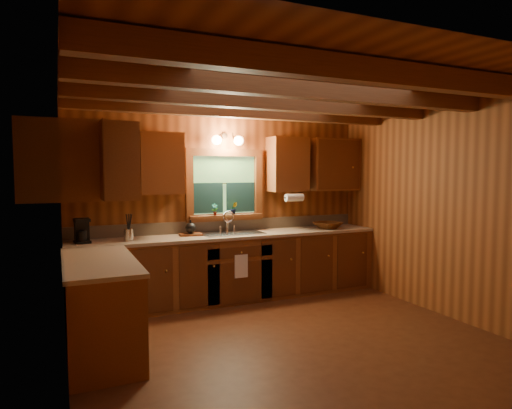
{
  "coord_description": "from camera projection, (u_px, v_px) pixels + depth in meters",
  "views": [
    {
      "loc": [
        -2.14,
        -3.95,
        1.74
      ],
      "look_at": [
        0.0,
        0.8,
        1.35
      ],
      "focal_mm": 31.11,
      "sensor_mm": 36.0,
      "label": 1
    }
  ],
  "objects": [
    {
      "name": "backsplash",
      "position": [
        224.0,
        225.0,
        6.24
      ],
      "size": [
        4.2,
        0.02,
        0.16
      ],
      "primitive_type": "cube",
      "color": "tan",
      "rests_on": "room"
    },
    {
      "name": "window",
      "position": [
        225.0,
        187.0,
        6.18
      ],
      "size": [
        1.12,
        0.08,
        1.0
      ],
      "color": "brown",
      "rests_on": "room"
    },
    {
      "name": "ceiling_beams",
      "position": [
        289.0,
        96.0,
        4.41
      ],
      "size": [
        4.2,
        2.54,
        0.18
      ],
      "color": "brown",
      "rests_on": "room"
    },
    {
      "name": "window_sill",
      "position": [
        226.0,
        216.0,
        6.17
      ],
      "size": [
        1.06,
        0.14,
        0.04
      ],
      "primitive_type": "cube",
      "color": "brown",
      "rests_on": "room"
    },
    {
      "name": "teakettle",
      "position": [
        191.0,
        228.0,
        5.81
      ],
      "size": [
        0.14,
        0.14,
        0.18
      ],
      "rotation": [
        0.0,
        0.0,
        -0.22
      ],
      "color": "black",
      "rests_on": "cutting_board"
    },
    {
      "name": "potted_plant_left",
      "position": [
        215.0,
        209.0,
        6.05
      ],
      "size": [
        0.09,
        0.07,
        0.16
      ],
      "primitive_type": "imported",
      "rotation": [
        0.0,
        0.0,
        -0.12
      ],
      "color": "#4F2611",
      "rests_on": "window_sill"
    },
    {
      "name": "sink",
      "position": [
        232.0,
        237.0,
        5.99
      ],
      "size": [
        0.82,
        0.48,
        0.43
      ],
      "color": "silver",
      "rests_on": "countertop"
    },
    {
      "name": "upper_cabinets",
      "position": [
        194.0,
        163.0,
        5.52
      ],
      "size": [
        4.19,
        1.77,
        0.78
      ],
      "color": "brown",
      "rests_on": "room"
    },
    {
      "name": "paper_towel_roll",
      "position": [
        294.0,
        198.0,
        6.26
      ],
      "size": [
        0.27,
        0.11,
        0.11
      ],
      "primitive_type": "cylinder",
      "rotation": [
        0.0,
        1.57,
        0.0
      ],
      "color": "white",
      "rests_on": "upper_cabinets"
    },
    {
      "name": "countertop",
      "position": [
        205.0,
        241.0,
        5.51
      ],
      "size": [
        4.2,
        2.24,
        0.04
      ],
      "color": "tan",
      "rests_on": "base_cabinets"
    },
    {
      "name": "cutting_board",
      "position": [
        191.0,
        234.0,
        5.82
      ],
      "size": [
        0.3,
        0.23,
        0.03
      ],
      "primitive_type": "cube",
      "rotation": [
        0.0,
        0.0,
        -0.09
      ],
      "color": "#4F2611",
      "rests_on": "countertop"
    },
    {
      "name": "dish_towel",
      "position": [
        241.0,
        266.0,
        5.71
      ],
      "size": [
        0.18,
        0.01,
        0.3
      ],
      "primitive_type": "cube",
      "color": "white",
      "rests_on": "base_cabinets"
    },
    {
      "name": "wicker_basket",
      "position": [
        328.0,
        225.0,
        6.51
      ],
      "size": [
        0.47,
        0.47,
        0.1
      ],
      "primitive_type": "imported",
      "rotation": [
        0.0,
        0.0,
        0.23
      ],
      "color": "#48230C",
      "rests_on": "countertop"
    },
    {
      "name": "base_cabinets",
      "position": [
        204.0,
        276.0,
        5.53
      ],
      "size": [
        4.2,
        2.22,
        0.86
      ],
      "color": "brown",
      "rests_on": "ground"
    },
    {
      "name": "dishwasher_panel",
      "position": [
        131.0,
        298.0,
        4.58
      ],
      "size": [
        0.02,
        0.6,
        0.8
      ],
      "primitive_type": "cube",
      "color": "white",
      "rests_on": "base_cabinets"
    },
    {
      "name": "potted_plant_right",
      "position": [
        234.0,
        208.0,
        6.19
      ],
      "size": [
        0.11,
        0.09,
        0.17
      ],
      "primitive_type": "imported",
      "rotation": [
        0.0,
        0.0,
        -0.14
      ],
      "color": "#4F2611",
      "rests_on": "window_sill"
    },
    {
      "name": "utensil_crock",
      "position": [
        129.0,
        234.0,
        5.36
      ],
      "size": [
        0.12,
        0.12,
        0.33
      ],
      "rotation": [
        0.0,
        0.0,
        -0.37
      ],
      "color": "silver",
      "rests_on": "countertop"
    },
    {
      "name": "room",
      "position": [
        288.0,
        215.0,
        4.5
      ],
      "size": [
        4.2,
        4.2,
        4.2
      ],
      "color": "#4B2512",
      "rests_on": "ground"
    },
    {
      "name": "wall_sconce",
      "position": [
        228.0,
        140.0,
        6.02
      ],
      "size": [
        0.45,
        0.21,
        0.17
      ],
      "color": "black",
      "rests_on": "room"
    },
    {
      "name": "coffee_maker",
      "position": [
        82.0,
        231.0,
        5.22
      ],
      "size": [
        0.16,
        0.21,
        0.29
      ],
      "rotation": [
        0.0,
        0.0,
        0.16
      ],
      "color": "black",
      "rests_on": "countertop"
    }
  ]
}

